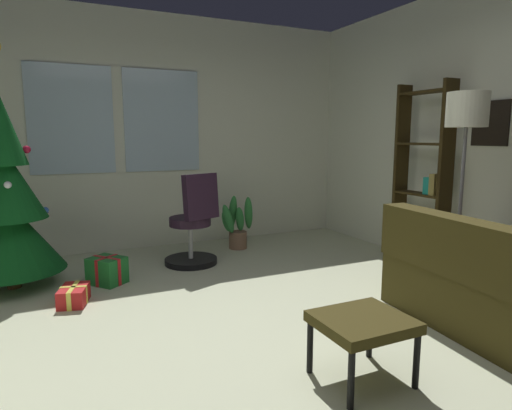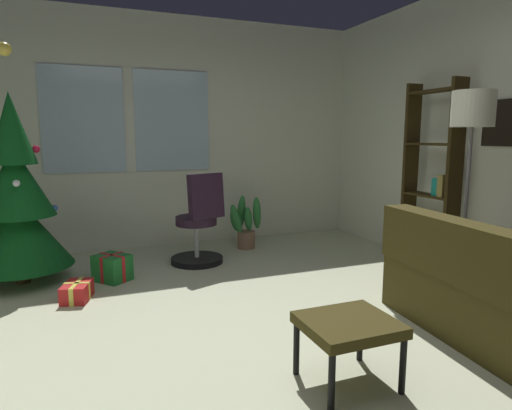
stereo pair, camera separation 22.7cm
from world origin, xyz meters
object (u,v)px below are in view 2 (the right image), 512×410
(gift_box_red, at_px, (77,291))
(holiday_tree, at_px, (17,205))
(footstool, at_px, (348,328))
(office_chair, at_px, (199,229))
(potted_plant, at_px, (245,224))
(gift_box_green, at_px, (112,268))
(floor_lamp, at_px, (472,127))
(bookshelf, at_px, (431,189))

(gift_box_red, bearing_deg, holiday_tree, 125.77)
(footstool, distance_m, holiday_tree, 3.20)
(office_chair, height_order, potted_plant, office_chair)
(office_chair, bearing_deg, gift_box_red, -151.70)
(gift_box_green, xyz_separation_m, potted_plant, (1.60, 0.70, 0.17))
(gift_box_green, bearing_deg, gift_box_red, -126.58)
(office_chair, bearing_deg, potted_plant, 33.85)
(floor_lamp, relative_size, potted_plant, 2.60)
(gift_box_red, xyz_separation_m, floor_lamp, (2.98, -1.19, 1.36))
(gift_box_green, xyz_separation_m, office_chair, (0.91, 0.24, 0.26))
(holiday_tree, xyz_separation_m, gift_box_green, (0.78, -0.23, -0.61))
(footstool, height_order, holiday_tree, holiday_tree)
(holiday_tree, bearing_deg, bookshelf, -15.28)
(footstool, distance_m, office_chair, 2.58)
(gift_box_red, distance_m, bookshelf, 3.47)
(footstool, bearing_deg, floor_lamp, 24.73)
(bookshelf, height_order, potted_plant, bookshelf)
(holiday_tree, bearing_deg, floor_lamp, -28.05)
(gift_box_green, height_order, bookshelf, bookshelf)
(potted_plant, bearing_deg, floor_lamp, -65.20)
(gift_box_red, bearing_deg, potted_plant, 30.38)
(floor_lamp, bearing_deg, gift_box_red, 158.31)
(holiday_tree, xyz_separation_m, potted_plant, (2.38, 0.47, -0.44))
(potted_plant, bearing_deg, gift_box_green, -156.32)
(gift_box_green, relative_size, potted_plant, 0.60)
(office_chair, xyz_separation_m, floor_lamp, (1.75, -1.84, 1.05))
(holiday_tree, height_order, office_chair, holiday_tree)
(holiday_tree, distance_m, bookshelf, 3.97)
(footstool, relative_size, potted_plant, 0.75)
(holiday_tree, distance_m, gift_box_green, 1.02)
(holiday_tree, relative_size, gift_box_red, 6.13)
(footstool, xyz_separation_m, office_chair, (-0.17, 2.57, 0.06))
(holiday_tree, distance_m, office_chair, 1.73)
(gift_box_red, relative_size, floor_lamp, 0.21)
(office_chair, distance_m, bookshelf, 2.42)
(bookshelf, xyz_separation_m, floor_lamp, (-0.38, -0.79, 0.60))
(holiday_tree, relative_size, potted_plant, 3.28)
(floor_lamp, bearing_deg, potted_plant, 114.80)
(footstool, bearing_deg, gift_box_red, 126.19)
(footstool, relative_size, gift_box_red, 1.40)
(gift_box_green, bearing_deg, holiday_tree, 163.32)
(bookshelf, bearing_deg, office_chair, 153.75)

